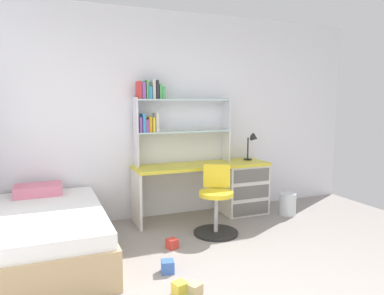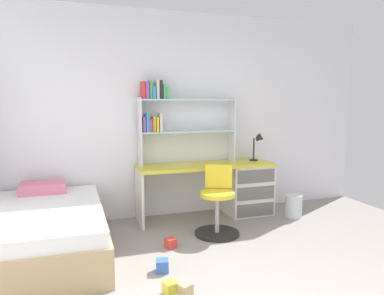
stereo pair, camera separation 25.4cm
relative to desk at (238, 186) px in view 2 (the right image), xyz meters
name	(u,v)px [view 2 (the right image)]	position (x,y,z in m)	size (l,w,h in m)	color
room_shell	(83,123)	(-2.04, -1.15, 0.96)	(5.68, 6.46, 2.72)	silver
desk	(238,186)	(0.00, 0.00, 0.00)	(1.81, 0.53, 0.72)	gold
bookshelf_hutch	(172,114)	(-0.88, 0.15, 0.98)	(1.30, 0.22, 1.09)	silver
desk_lamp	(259,143)	(0.34, 0.04, 0.58)	(0.20, 0.17, 0.38)	black
swivel_chair	(217,207)	(-0.55, -0.62, -0.08)	(0.52, 0.52, 0.80)	black
bed_platform	(40,232)	(-2.47, -0.63, -0.15)	(1.26, 1.82, 0.61)	tan
waste_bin	(293,206)	(0.66, -0.36, -0.24)	(0.22, 0.22, 0.30)	silver
toy_block_blue_0	(162,266)	(-1.39, -1.35, -0.34)	(0.11, 0.11, 0.11)	#3860B7
toy_block_natural_3	(185,290)	(-1.32, -1.81, -0.34)	(0.10, 0.10, 0.10)	tan
toy_block_yellow_4	(171,288)	(-1.42, -1.75, -0.34)	(0.11, 0.11, 0.11)	gold
toy_block_red_5	(171,243)	(-1.18, -0.85, -0.34)	(0.10, 0.10, 0.10)	red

